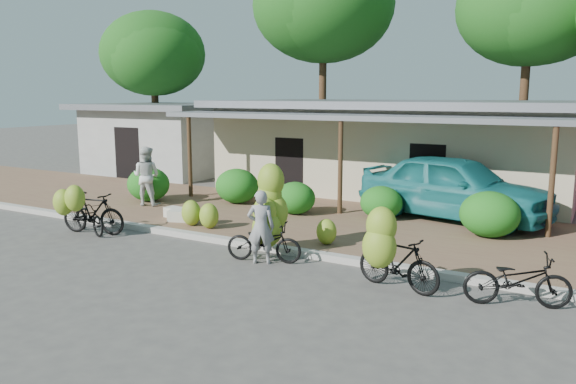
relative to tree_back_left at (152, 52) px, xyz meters
name	(u,v)px	position (x,y,z in m)	size (l,w,h in m)	color
ground	(213,274)	(13.69, -13.11, -5.68)	(100.00, 100.00, 0.00)	#474542
sidewalk	(323,222)	(13.69, -8.11, -5.62)	(60.00, 6.00, 0.12)	brown
curb	(266,247)	(13.69, -11.11, -5.61)	(60.00, 0.25, 0.15)	#A8A399
shop_main	(396,146)	(13.69, -2.18, -3.96)	(13.00, 8.50, 3.35)	#BCB08E
shop_grey	(167,137)	(2.69, -2.12, -4.06)	(7.00, 6.00, 3.15)	#A7A7A2
tree_back_left	(152,52)	(0.00, 0.00, 0.00)	(5.33, 5.22, 7.67)	#4C2F1E
tree_far_center	(321,4)	(8.00, 3.00, 2.12)	(6.69, 6.69, 10.38)	#4C2F1E
tree_center_right	(526,6)	(17.00, 3.50, 1.42)	(5.87, 5.80, 9.32)	#4C2F1E
hedge_0	(148,184)	(7.45, -8.36, -5.00)	(1.43, 1.29, 1.11)	#166117
hedge_1	(237,186)	(10.17, -7.22, -5.01)	(1.42, 1.28, 1.11)	#166117
hedge_2	(295,198)	(12.60, -7.74, -5.09)	(1.21, 1.08, 0.94)	#166117
hedge_3	(381,203)	(15.01, -7.13, -5.10)	(1.19, 1.07, 0.93)	#166117
hedge_4	(490,214)	(18.02, -7.72, -5.00)	(1.44, 1.30, 1.13)	#166117
bike_far_left	(85,214)	(8.81, -12.11, -5.17)	(1.72, 1.37, 1.24)	black
bike_left	(91,211)	(9.01, -12.09, -5.06)	(1.91, 1.30, 1.39)	black
bike_center	(268,222)	(14.05, -11.61, -4.86)	(1.75, 1.33, 2.08)	black
bike_right	(392,255)	(17.17, -12.34, -4.97)	(1.77, 1.31, 1.66)	black
bike_far_right	(517,280)	(19.25, -11.95, -5.22)	(1.87, 1.15, 0.93)	black
loose_banana_a	(191,213)	(10.92, -10.41, -5.22)	(0.55, 0.47, 0.69)	#8CA228
loose_banana_b	(209,216)	(11.52, -10.44, -5.23)	(0.53, 0.45, 0.67)	#8CA228
loose_banana_c	(327,232)	(14.88, -10.35, -5.26)	(0.49, 0.41, 0.61)	#8CA228
sack_near	(184,216)	(10.41, -10.11, -5.41)	(0.85, 0.40, 0.30)	beige
sack_far	(177,213)	(9.94, -9.85, -5.42)	(0.75, 0.38, 0.28)	beige
vendor	(261,227)	(14.14, -12.03, -4.88)	(0.58, 0.38, 1.59)	gray
bystander	(146,176)	(7.91, -8.91, -4.63)	(0.90, 0.70, 1.85)	silver
teal_van	(455,187)	(16.78, -6.11, -4.65)	(2.15, 5.34, 1.82)	#1B7679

